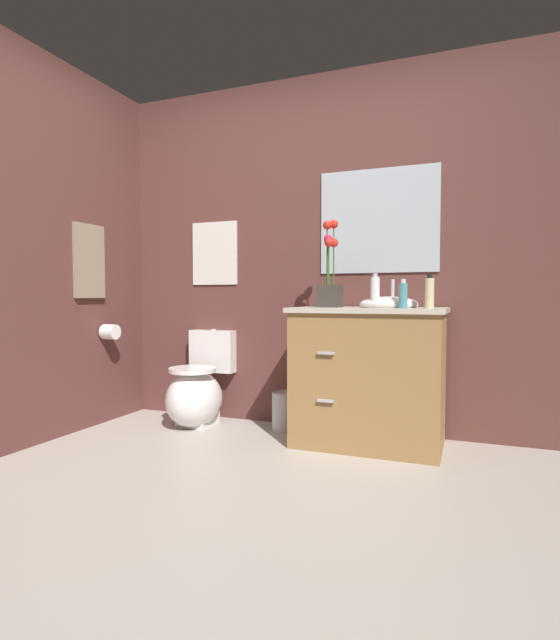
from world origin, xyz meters
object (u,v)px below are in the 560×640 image
object	(u,v)px
hanging_towel	(89,261)
toilet_paper_roll	(110,332)
wall_mirror	(378,221)
lotion_bottle	(375,292)
trash_bin	(285,411)
vanity_cabinet	(369,375)
hand_wash_bottle	(403,295)
toilet	(198,392)
wall_poster	(215,253)
flower_vase	(330,281)
soap_bottle	(430,293)

from	to	relation	value
hanging_towel	toilet_paper_roll	size ratio (longest dim) A/B	4.73
hanging_towel	wall_mirror	bearing A→B (deg)	17.31
lotion_bottle	trash_bin	xyz separation A→B (m)	(-0.66, 0.20, -0.83)
vanity_cabinet	lotion_bottle	world-z (taller)	lotion_bottle
vanity_cabinet	hand_wash_bottle	size ratio (longest dim) A/B	6.17
wall_mirror	toilet_paper_roll	distance (m)	2.08
toilet	vanity_cabinet	distance (m)	1.28
hand_wash_bottle	hanging_towel	bearing A→B (deg)	-175.52
vanity_cabinet	hand_wash_bottle	distance (m)	0.56
toilet	hanging_towel	size ratio (longest dim) A/B	1.33
hand_wash_bottle	trash_bin	xyz separation A→B (m)	(-0.83, 0.26, -0.81)
hanging_towel	vanity_cabinet	bearing A→B (deg)	9.05
vanity_cabinet	lotion_bottle	distance (m)	0.53
lotion_bottle	hand_wash_bottle	size ratio (longest dim) A/B	1.23
wall_poster	wall_mirror	world-z (taller)	wall_mirror
flower_vase	lotion_bottle	world-z (taller)	flower_vase
flower_vase	hanging_towel	distance (m)	1.71
soap_bottle	hanging_towel	size ratio (longest dim) A/B	0.38
toilet	flower_vase	bearing A→B (deg)	-3.16
hand_wash_bottle	toilet_paper_roll	world-z (taller)	hand_wash_bottle
soap_bottle	vanity_cabinet	bearing A→B (deg)	158.43
wall_poster	toilet_paper_roll	bearing A→B (deg)	-143.12
hanging_towel	trash_bin	bearing A→B (deg)	17.88
soap_bottle	hanging_towel	xyz separation A→B (m)	(-2.30, -0.16, 0.23)
hanging_towel	toilet_paper_roll	world-z (taller)	hanging_towel
lotion_bottle	hand_wash_bottle	distance (m)	0.19
vanity_cabinet	soap_bottle	bearing A→B (deg)	-21.57
hand_wash_bottle	wall_poster	size ratio (longest dim) A/B	0.35
wall_poster	toilet_paper_roll	size ratio (longest dim) A/B	4.37
toilet_paper_roll	wall_mirror	bearing A→B (deg)	13.90
lotion_bottle	wall_mirror	xyz separation A→B (m)	(-0.05, 0.37, 0.48)
toilet	vanity_cabinet	world-z (taller)	vanity_cabinet
vanity_cabinet	flower_vase	xyz separation A→B (m)	(-0.25, -0.03, 0.59)
lotion_bottle	hanging_towel	distance (m)	2.01
vanity_cabinet	trash_bin	size ratio (longest dim) A/B	3.86
toilet	lotion_bottle	bearing A→B (deg)	-4.54
lotion_bottle	wall_mirror	distance (m)	0.61
soap_bottle	hand_wash_bottle	world-z (taller)	soap_bottle
soap_bottle	lotion_bottle	world-z (taller)	lotion_bottle
hand_wash_bottle	toilet	bearing A→B (deg)	173.64
wall_poster	vanity_cabinet	bearing A→B (deg)	-13.14
wall_poster	wall_mirror	distance (m)	1.27
trash_bin	soap_bottle	bearing A→B (deg)	-15.10
toilet	wall_mirror	world-z (taller)	wall_mirror
vanity_cabinet	toilet_paper_roll	size ratio (longest dim) A/B	9.55
toilet	flower_vase	distance (m)	1.29
lotion_bottle	flower_vase	bearing A→B (deg)	170.80
soap_bottle	toilet_paper_roll	bearing A→B (deg)	-179.41
trash_bin	flower_vase	bearing A→B (deg)	-22.10
soap_bottle	wall_poster	distance (m)	1.72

